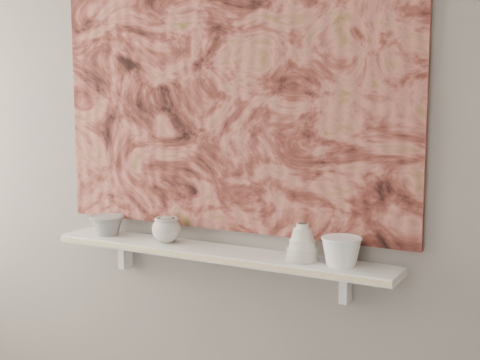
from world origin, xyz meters
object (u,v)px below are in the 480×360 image
Objects in this scene: painting at (227,87)px; bowl_grey at (107,225)px; shelf at (217,253)px; bell_vessel at (302,242)px; bowl_white at (341,251)px; cup_cream at (166,230)px.

painting is 10.37× the size of bowl_grey.
bell_vessel is (0.35, 0.00, 0.08)m from shelf.
shelf is 0.53m from bowl_grey.
shelf is at bearing 180.00° from bell_vessel.
bell_vessel is at bearing 0.00° from shelf.
bowl_white is at bearing -9.24° from painting.
painting is 11.26× the size of bell_vessel.
cup_cream is 0.82× the size of bowl_white.
bowl_white reaches higher than shelf.
shelf is at bearing 0.00° from cup_cream.
cup_cream is at bearing 0.00° from bowl_grey.
cup_cream is 0.86× the size of bell_vessel.
bowl_grey is 1.27× the size of cup_cream.
painting is 0.78m from bowl_grey.
painting is 0.61m from cup_cream.
cup_cream reaches higher than bowl_grey.
bowl_grey is at bearing -171.36° from painting.
bowl_grey is (-0.53, -0.08, -0.57)m from painting.
bowl_grey is at bearing 180.00° from shelf.
bowl_white is at bearing 0.00° from shelf.
shelf is 0.36m from bell_vessel.
cup_cream is at bearing 180.00° from bowl_white.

